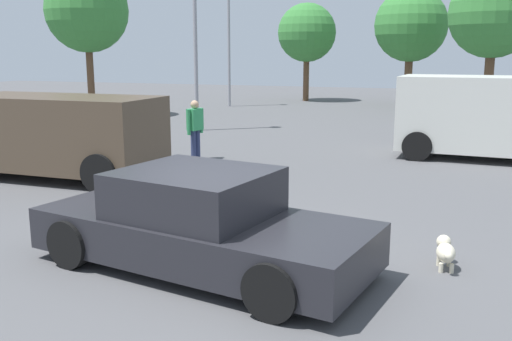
% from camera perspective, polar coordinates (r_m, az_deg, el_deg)
% --- Properties ---
extents(ground_plane, '(80.00, 80.00, 0.00)m').
position_cam_1_polar(ground_plane, '(7.47, -3.41, -9.82)').
color(ground_plane, '#515154').
extents(sedan_foreground, '(4.62, 2.52, 1.28)m').
position_cam_1_polar(sedan_foreground, '(7.37, -5.60, -5.34)').
color(sedan_foreground, '#232328').
rests_on(sedan_foreground, ground_plane).
extents(dog, '(0.29, 0.63, 0.38)m').
position_cam_1_polar(dog, '(7.81, 18.42, -7.64)').
color(dog, beige).
rests_on(dog, ground_plane).
extents(van_white, '(5.05, 2.38, 2.14)m').
position_cam_1_polar(van_white, '(16.04, 23.10, 5.11)').
color(van_white, silver).
rests_on(van_white, ground_plane).
extents(suv_dark, '(4.56, 2.08, 1.82)m').
position_cam_1_polar(suv_dark, '(13.29, -19.20, 3.53)').
color(suv_dark, '#4C3D2D').
rests_on(suv_dark, ground_plane).
extents(pedestrian, '(0.34, 0.55, 1.55)m').
position_cam_1_polar(pedestrian, '(14.81, -6.11, 4.55)').
color(pedestrian, navy).
rests_on(pedestrian, ground_plane).
extents(light_post_near, '(0.44, 0.44, 7.25)m').
position_cam_1_polar(light_post_near, '(30.03, -2.76, 15.66)').
color(light_post_near, gray).
rests_on(light_post_near, ground_plane).
extents(tree_back_left, '(3.77, 3.77, 6.04)m').
position_cam_1_polar(tree_back_left, '(31.59, 15.23, 13.80)').
color(tree_back_left, brown).
rests_on(tree_back_left, ground_plane).
extents(tree_back_center, '(3.72, 3.72, 6.23)m').
position_cam_1_polar(tree_back_center, '(26.82, 22.69, 14.23)').
color(tree_back_center, brown).
rests_on(tree_back_center, ground_plane).
extents(tree_back_right, '(3.31, 3.31, 5.54)m').
position_cam_1_polar(tree_back_right, '(33.55, 5.11, 13.55)').
color(tree_back_right, brown).
rests_on(tree_back_right, ground_plane).
extents(tree_far_right, '(3.51, 3.51, 6.25)m').
position_cam_1_polar(tree_far_right, '(26.16, -16.57, 15.03)').
color(tree_far_right, brown).
rests_on(tree_far_right, ground_plane).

